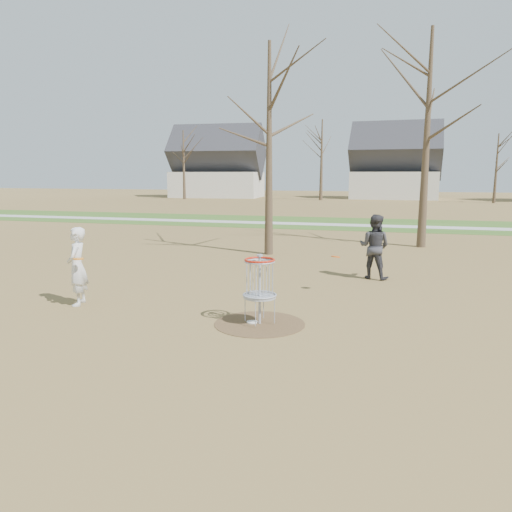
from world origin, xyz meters
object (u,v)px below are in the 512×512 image
Objects in this scene: player_throwing at (374,247)px; disc_golf_basket at (260,279)px; disc_grounded at (252,322)px; player_standing at (77,267)px.

disc_golf_basket is (-1.94, -5.08, 0.00)m from player_throwing.
disc_grounded is 0.91m from disc_golf_basket.
player_standing is at bearing 53.15° from player_throwing.
player_throwing is 8.27× the size of disc_grounded.
disc_golf_basket is (0.16, -0.02, 0.89)m from disc_grounded.
player_standing is 0.97× the size of player_throwing.
disc_grounded is 0.16× the size of disc_golf_basket.
player_throwing is 1.35× the size of disc_golf_basket.
player_standing is 8.01× the size of disc_grounded.
player_standing is 1.31× the size of disc_golf_basket.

